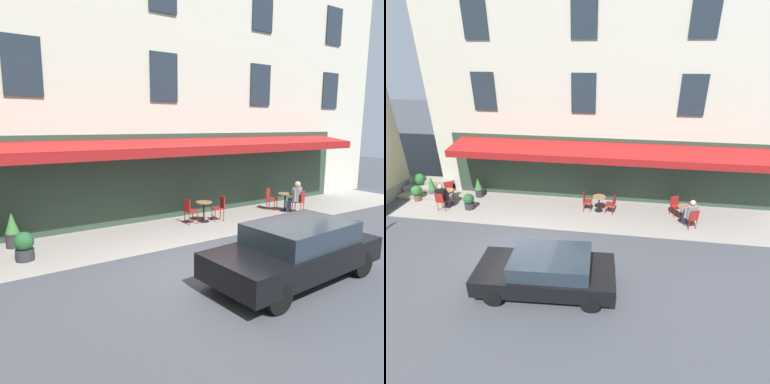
{
  "view_description": "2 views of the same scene",
  "coord_description": "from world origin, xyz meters",
  "views": [
    {
      "loc": [
        4.84,
        6.96,
        3.47
      ],
      "look_at": [
        -1.38,
        -2.67,
        1.4
      ],
      "focal_mm": 34.11,
      "sensor_mm": 36.0,
      "label": 1
    },
    {
      "loc": [
        -3.44,
        8.69,
        6.91
      ],
      "look_at": [
        -1.59,
        -3.79,
        0.9
      ],
      "focal_mm": 27.81,
      "sensor_mm": 36.0,
      "label": 2
    }
  ],
  "objects": [
    {
      "name": "cafe_chair_red_corner_left",
      "position": [
        -1.97,
        -3.75,
        0.55
      ],
      "size": [
        0.4,
        0.4,
        0.91
      ],
      "color": "maroon",
      "rests_on": "ground_plane"
    },
    {
      "name": "cafe_chair_red_near_door",
      "position": [
        -6.09,
        -3.89,
        0.55
      ],
      "size": [
        0.54,
        0.54,
        0.91
      ],
      "color": "maroon",
      "rests_on": "ground_plane"
    },
    {
      "name": "potted_plant_entrance_right",
      "position": [
        3.58,
        -3.06,
        0.39
      ],
      "size": [
        0.51,
        0.51,
        0.77
      ],
      "color": "#2D2D33",
      "rests_on": "ground_plane"
    },
    {
      "name": "ground_plane",
      "position": [
        0.0,
        0.0,
        0.0
      ],
      "size": [
        70.0,
        70.0,
        0.0
      ],
      "primitive_type": "plane",
      "color": "#42444C"
    },
    {
      "name": "cafe_table_streetside",
      "position": [
        -6.39,
        -3.33,
        0.49
      ],
      "size": [
        0.6,
        0.6,
        0.75
      ],
      "color": "black",
      "rests_on": "ground_plane"
    },
    {
      "name": "cafe_building_facade",
      "position": [
        -4.0,
        -9.49,
        7.49
      ],
      "size": [
        20.0,
        10.7,
        15.0
      ],
      "color": "beige",
      "rests_on": "ground_plane"
    },
    {
      "name": "seated_companion_in_grey",
      "position": [
        -6.55,
        -2.95,
        0.69
      ],
      "size": [
        0.61,
        0.62,
        1.29
      ],
      "color": "navy",
      "rests_on": "ground_plane"
    },
    {
      "name": "cafe_table_near_entrance",
      "position": [
        -2.6,
        -3.75,
        0.49
      ],
      "size": [
        0.6,
        0.6,
        0.75
      ],
      "color": "black",
      "rests_on": "ground_plane"
    },
    {
      "name": "cafe_chair_red_back_row",
      "position": [
        -6.64,
        -2.75,
        0.55
      ],
      "size": [
        0.52,
        0.52,
        0.91
      ],
      "color": "maroon",
      "rests_on": "ground_plane"
    },
    {
      "name": "cafe_chair_red_under_awning",
      "position": [
        -3.21,
        -3.58,
        0.55
      ],
      "size": [
        0.49,
        0.49,
        0.91
      ],
      "color": "maroon",
      "rests_on": "ground_plane"
    },
    {
      "name": "parked_car_black",
      "position": [
        -1.41,
        1.61,
        0.71
      ],
      "size": [
        4.4,
        2.06,
        1.33
      ],
      "color": "black",
      "rests_on": "ground_plane"
    },
    {
      "name": "potted_plant_under_sign",
      "position": [
        3.7,
        -4.37,
        0.51
      ],
      "size": [
        0.41,
        0.41,
        1.05
      ],
      "color": "#2D2D33",
      "rests_on": "ground_plane"
    },
    {
      "name": "sidewalk_cafe_terrace",
      "position": [
        -3.25,
        -3.4,
        0.0
      ],
      "size": [
        20.5,
        3.2,
        0.01
      ],
      "primitive_type": "cube",
      "color": "gray",
      "rests_on": "ground_plane"
    }
  ]
}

